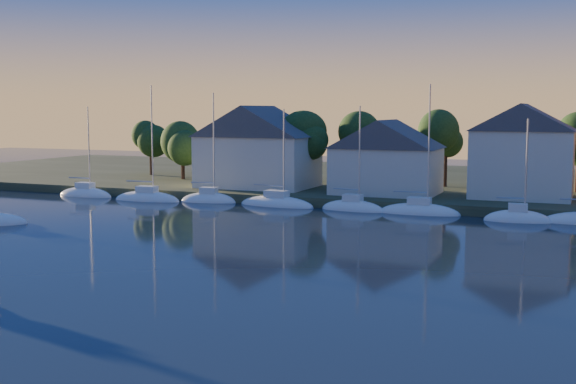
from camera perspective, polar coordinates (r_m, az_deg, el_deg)
The scene contains 7 objects.
shoreline_land at distance 96.35m, azimuth 14.02°, elevation 0.28°, with size 160.00×50.00×2.00m, color #2E3720.
wooden_dock at distance 73.88m, azimuth 11.22°, elevation -1.51°, with size 120.00×3.00×1.00m, color brown.
clubhouse_west at distance 86.03m, azimuth -2.37°, elevation 3.70°, with size 13.65×9.45×9.64m.
clubhouse_centre at distance 79.59m, azimuth 7.81°, elevation 2.84°, with size 11.55×8.40×8.08m.
clubhouse_east at distance 79.07m, azimuth 18.06°, elevation 3.19°, with size 10.50×8.40×9.80m.
tree_line at distance 83.70m, azimuth 14.22°, elevation 4.28°, with size 93.40×5.40×8.90m.
moored_fleet at distance 70.96m, azimuth 10.73°, elevation -1.75°, with size 87.50×2.40×12.05m.
Camera 1 is at (14.74, -19.68, 10.17)m, focal length 45.00 mm.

